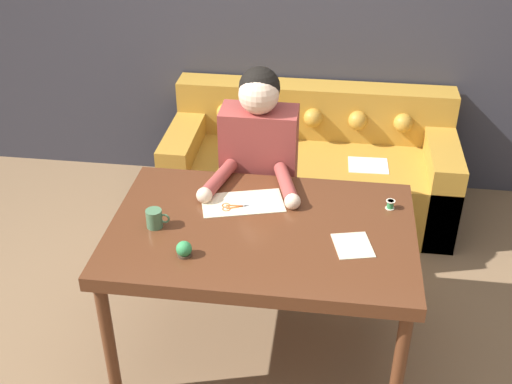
{
  "coord_description": "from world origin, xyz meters",
  "views": [
    {
      "loc": [
        0.38,
        -2.46,
        2.51
      ],
      "look_at": [
        0.03,
        0.13,
        0.88
      ],
      "focal_mm": 45.0,
      "sensor_mm": 36.0,
      "label": 1
    }
  ],
  "objects_px": {
    "dining_table": "(262,239)",
    "pin_cushion": "(184,249)",
    "couch": "(310,169)",
    "person": "(259,178)",
    "thread_spool": "(390,205)",
    "scissors": "(237,207)",
    "mug": "(155,219)"
  },
  "relations": [
    {
      "from": "person",
      "to": "scissors",
      "type": "relative_size",
      "value": 5.47
    },
    {
      "from": "person",
      "to": "pin_cushion",
      "type": "distance_m",
      "value": 0.91
    },
    {
      "from": "dining_table",
      "to": "couch",
      "type": "relative_size",
      "value": 0.75
    },
    {
      "from": "scissors",
      "to": "thread_spool",
      "type": "relative_size",
      "value": 5.36
    },
    {
      "from": "couch",
      "to": "person",
      "type": "distance_m",
      "value": 0.92
    },
    {
      "from": "scissors",
      "to": "pin_cushion",
      "type": "height_order",
      "value": "pin_cushion"
    },
    {
      "from": "dining_table",
      "to": "person",
      "type": "height_order",
      "value": "person"
    },
    {
      "from": "person",
      "to": "thread_spool",
      "type": "xyz_separation_m",
      "value": [
        0.7,
        -0.37,
        0.12
      ]
    },
    {
      "from": "couch",
      "to": "thread_spool",
      "type": "distance_m",
      "value": 1.35
    },
    {
      "from": "person",
      "to": "dining_table",
      "type": "bearing_deg",
      "value": -81.17
    },
    {
      "from": "pin_cushion",
      "to": "person",
      "type": "bearing_deg",
      "value": 76.09
    },
    {
      "from": "dining_table",
      "to": "person",
      "type": "xyz_separation_m",
      "value": [
        -0.09,
        0.61,
        -0.02
      ]
    },
    {
      "from": "scissors",
      "to": "pin_cushion",
      "type": "distance_m",
      "value": 0.45
    },
    {
      "from": "thread_spool",
      "to": "mug",
      "type": "bearing_deg",
      "value": -164.55
    },
    {
      "from": "pin_cushion",
      "to": "mug",
      "type": "bearing_deg",
      "value": 132.98
    },
    {
      "from": "dining_table",
      "to": "pin_cushion",
      "type": "height_order",
      "value": "pin_cushion"
    },
    {
      "from": "dining_table",
      "to": "scissors",
      "type": "distance_m",
      "value": 0.22
    },
    {
      "from": "person",
      "to": "mug",
      "type": "xyz_separation_m",
      "value": [
        -0.4,
        -0.67,
        0.14
      ]
    },
    {
      "from": "couch",
      "to": "thread_spool",
      "type": "relative_size",
      "value": 42.43
    },
    {
      "from": "dining_table",
      "to": "mug",
      "type": "height_order",
      "value": "mug"
    },
    {
      "from": "thread_spool",
      "to": "couch",
      "type": "bearing_deg",
      "value": 110.76
    },
    {
      "from": "thread_spool",
      "to": "pin_cushion",
      "type": "bearing_deg",
      "value": -151.17
    },
    {
      "from": "dining_table",
      "to": "couch",
      "type": "distance_m",
      "value": 1.48
    },
    {
      "from": "pin_cushion",
      "to": "dining_table",
      "type": "bearing_deg",
      "value": 40.24
    },
    {
      "from": "couch",
      "to": "person",
      "type": "height_order",
      "value": "person"
    },
    {
      "from": "thread_spool",
      "to": "pin_cushion",
      "type": "relative_size",
      "value": 0.63
    },
    {
      "from": "thread_spool",
      "to": "pin_cushion",
      "type": "distance_m",
      "value": 1.04
    },
    {
      "from": "person",
      "to": "scissors",
      "type": "distance_m",
      "value": 0.47
    },
    {
      "from": "dining_table",
      "to": "mug",
      "type": "bearing_deg",
      "value": -172.65
    },
    {
      "from": "scissors",
      "to": "mug",
      "type": "bearing_deg",
      "value": -148.91
    },
    {
      "from": "dining_table",
      "to": "thread_spool",
      "type": "relative_size",
      "value": 31.83
    },
    {
      "from": "dining_table",
      "to": "pin_cushion",
      "type": "bearing_deg",
      "value": -139.76
    }
  ]
}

